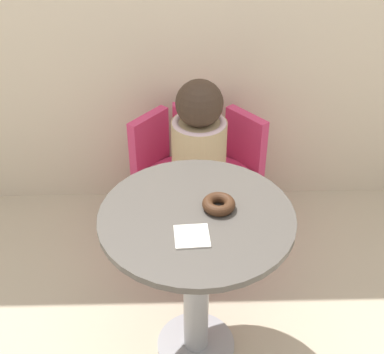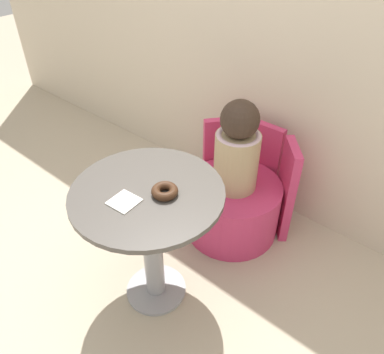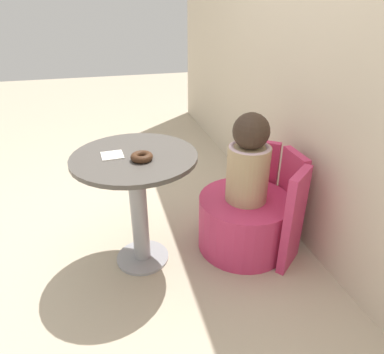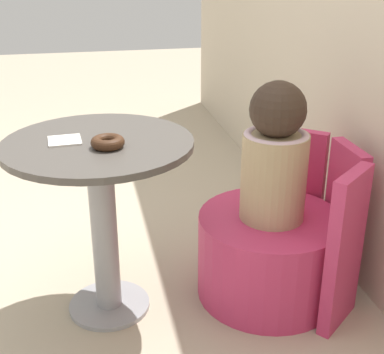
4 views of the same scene
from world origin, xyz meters
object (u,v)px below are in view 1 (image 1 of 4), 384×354
Objects in this scene: child_figure at (199,139)px; tub_chair at (198,213)px; donut at (219,204)px; round_table at (196,255)px.

tub_chair is at bearing -100.62° from child_figure.
round_table is at bearing -158.01° from donut.
tub_chair is 1.06× the size of child_figure.
round_table is 0.67m from child_figure.
donut is at bearing -85.89° from child_figure.
tub_chair is 4.98× the size of donut.
child_figure reaches higher than donut.
tub_chair is at bearing 87.15° from round_table.
tub_chair is 0.44m from child_figure.
child_figure is at bearing 79.38° from tub_chair.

